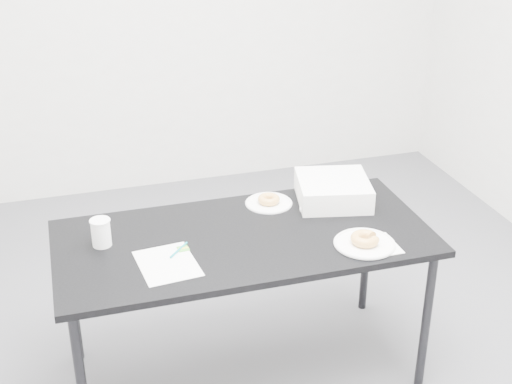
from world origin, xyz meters
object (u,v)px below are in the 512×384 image
object	(u,v)px
pen	(179,250)
plate_far	(269,203)
scorecard	(167,264)
bakery_box	(333,190)
donut_near	(365,239)
donut_far	(269,199)
table	(244,247)
plate_near	(365,244)
coffee_cup	(101,232)

from	to	relation	value
pen	plate_far	bearing A→B (deg)	-16.37
scorecard	pen	world-z (taller)	pen
scorecard	bakery_box	bearing A→B (deg)	15.95
donut_near	donut_far	bearing A→B (deg)	119.08
donut_far	bakery_box	xyz separation A→B (m)	(0.29, -0.05, 0.03)
table	plate_far	distance (m)	0.32
pen	plate_far	size ratio (longest dim) A/B	0.60
table	pen	xyz separation A→B (m)	(-0.28, -0.05, 0.06)
table	pen	bearing A→B (deg)	-169.85
scorecard	bakery_box	xyz separation A→B (m)	(0.82, 0.32, 0.05)
donut_far	bakery_box	size ratio (longest dim) A/B	0.32
plate_near	donut_near	bearing A→B (deg)	0.00
donut_near	plate_far	world-z (taller)	donut_near
scorecard	coffee_cup	bearing A→B (deg)	130.57
pen	table	bearing A→B (deg)	-38.71
pen	donut_far	world-z (taller)	donut_far
plate_far	bakery_box	size ratio (longest dim) A/B	0.67
plate_near	plate_far	world-z (taller)	plate_near
donut_near	coffee_cup	size ratio (longest dim) A/B	1.01
donut_far	bakery_box	bearing A→B (deg)	-10.60
plate_near	donut_far	size ratio (longest dim) A/B	2.51
pen	donut_near	xyz separation A→B (m)	(0.73, -0.17, 0.02)
donut_far	donut_near	bearing A→B (deg)	-60.92
table	plate_far	size ratio (longest dim) A/B	7.36
table	donut_far	xyz separation A→B (m)	(0.19, 0.25, 0.08)
donut_near	coffee_cup	xyz separation A→B (m)	(-1.02, 0.31, 0.03)
plate_near	donut_near	size ratio (longest dim) A/B	2.13
plate_near	donut_far	xyz separation A→B (m)	(-0.26, 0.47, 0.02)
pen	plate_far	xyz separation A→B (m)	(0.47, 0.30, -0.00)
donut_far	plate_near	bearing A→B (deg)	-60.92
coffee_cup	bakery_box	distance (m)	1.05
table	pen	distance (m)	0.29
plate_near	bakery_box	bearing A→B (deg)	85.93
plate_near	plate_far	xyz separation A→B (m)	(-0.26, 0.47, -0.00)
coffee_cup	bakery_box	xyz separation A→B (m)	(1.05, 0.10, -0.01)
plate_far	pen	bearing A→B (deg)	-147.89
plate_far	donut_far	distance (m)	0.02
scorecard	donut_near	world-z (taller)	donut_near
pen	coffee_cup	xyz separation A→B (m)	(-0.29, 0.14, 0.05)
pen	plate_near	size ratio (longest dim) A/B	0.51
scorecard	plate_far	size ratio (longest dim) A/B	1.29
bakery_box	scorecard	bearing A→B (deg)	-146.05
coffee_cup	plate_far	bearing A→B (deg)	11.76
pen	coffee_cup	size ratio (longest dim) A/B	1.09
scorecard	coffee_cup	distance (m)	0.32
donut_near	scorecard	bearing A→B (deg)	173.58
donut_far	bakery_box	distance (m)	0.29
scorecard	pen	bearing A→B (deg)	47.28
bakery_box	coffee_cup	bearing A→B (deg)	-161.81
coffee_cup	bakery_box	size ratio (longest dim) A/B	0.37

